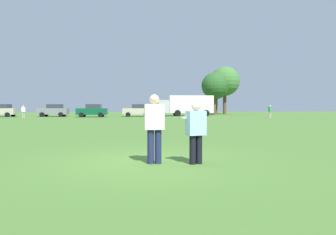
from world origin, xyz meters
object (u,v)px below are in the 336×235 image
(traffic_cone, at_px, (197,130))
(parked_car_mid_left, at_px, (54,110))
(bystander_sideline_watcher, at_px, (270,111))
(parked_car_center, at_px, (92,110))
(parked_car_near_left, at_px, (1,110))
(player_thrower, at_px, (154,125))
(box_truck, at_px, (187,105))
(player_defender, at_px, (196,129))
(frisbee, at_px, (187,117))
(parked_car_mid_right, at_px, (138,110))
(bystander_far_jogger, at_px, (23,111))

(traffic_cone, height_order, parked_car_mid_left, parked_car_mid_left)
(traffic_cone, distance_m, bystander_sideline_watcher, 25.53)
(bystander_sideline_watcher, bearing_deg, parked_car_center, 162.71)
(parked_car_near_left, xyz_separation_m, bystander_sideline_watcher, (35.99, -9.46, 0.01))
(player_thrower, distance_m, parked_car_mid_left, 40.31)
(parked_car_near_left, xyz_separation_m, box_truck, (27.13, 0.73, 0.83))
(box_truck, bearing_deg, bystander_sideline_watcher, -49.00)
(traffic_cone, bearing_deg, player_defender, -102.93)
(frisbee, xyz_separation_m, parked_car_near_left, (-19.75, 38.72, -0.24))
(player_defender, xyz_separation_m, parked_car_near_left, (-19.96, 38.82, 0.05))
(parked_car_mid_right, height_order, bystander_sideline_watcher, parked_car_mid_right)
(player_defender, height_order, traffic_cone, player_defender)
(frisbee, relative_size, parked_car_near_left, 0.06)
(frisbee, distance_m, bystander_far_jogger, 35.80)
(frisbee, height_order, parked_car_mid_right, parked_car_mid_right)
(bystander_sideline_watcher, bearing_deg, frisbee, -119.04)
(bystander_sideline_watcher, distance_m, bystander_far_jogger, 31.14)
(parked_car_mid_left, bearing_deg, player_defender, -71.85)
(frisbee, height_order, parked_car_center, parked_car_center)
(traffic_cone, distance_m, parked_car_mid_right, 29.63)
(bystander_sideline_watcher, bearing_deg, traffic_cone, -123.71)
(traffic_cone, height_order, box_truck, box_truck)
(parked_car_near_left, bearing_deg, parked_car_mid_right, -3.41)
(frisbee, xyz_separation_m, bystander_sideline_watcher, (16.25, 29.26, -0.23))
(parked_car_mid_right, bearing_deg, bystander_sideline_watcher, -26.62)
(parked_car_center, bearing_deg, bystander_sideline_watcher, -17.29)
(traffic_cone, xyz_separation_m, parked_car_mid_left, (-14.57, 30.63, 0.69))
(parked_car_mid_left, xyz_separation_m, bystander_far_jogger, (-2.22, -6.02, -0.01))
(player_thrower, height_order, frisbee, player_thrower)
(parked_car_mid_left, relative_size, bystander_sideline_watcher, 2.59)
(player_thrower, distance_m, box_truck, 40.23)
(box_truck, bearing_deg, traffic_cone, -99.58)
(parked_car_center, distance_m, bystander_far_jogger, 8.86)
(parked_car_mid_right, relative_size, bystander_sideline_watcher, 2.59)
(parked_car_mid_right, height_order, box_truck, box_truck)
(parked_car_center, distance_m, box_truck, 14.42)
(player_defender, relative_size, traffic_cone, 3.25)
(parked_car_mid_left, bearing_deg, traffic_cone, -64.55)
(parked_car_near_left, bearing_deg, frisbee, -62.98)
(parked_car_center, bearing_deg, traffic_cone, -72.82)
(parked_car_near_left, relative_size, box_truck, 0.50)
(parked_car_near_left, bearing_deg, traffic_cone, -54.57)
(frisbee, distance_m, parked_car_mid_right, 37.57)
(parked_car_center, bearing_deg, bystander_far_jogger, -154.89)
(frisbee, bearing_deg, player_thrower, 174.46)
(player_thrower, relative_size, player_defender, 1.12)
(player_thrower, distance_m, player_defender, 1.05)
(box_truck, bearing_deg, parked_car_mid_right, -166.21)
(parked_car_near_left, bearing_deg, bystander_far_jogger, -50.38)
(player_thrower, bearing_deg, frisbee, -5.54)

